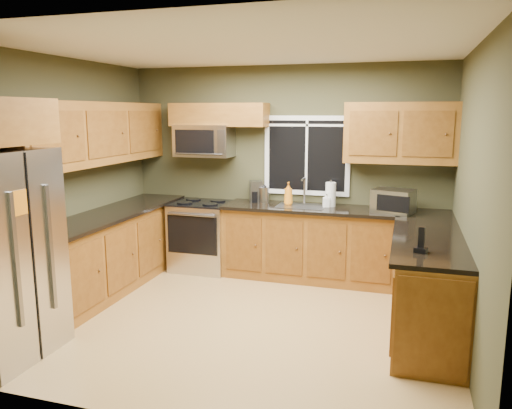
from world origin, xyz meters
The scene contains 27 objects.
floor centered at (0.00, 0.00, 0.00)m, with size 4.20×4.20×0.00m, color tan.
ceiling centered at (0.00, 0.00, 2.70)m, with size 4.20×4.20×0.00m, color white.
back_wall centered at (0.00, 1.80, 1.35)m, with size 4.20×4.20×0.00m, color #3C3B23.
front_wall centered at (0.00, -1.80, 1.35)m, with size 4.20×4.20×0.00m, color #3C3B23.
left_wall centered at (-2.10, 0.00, 1.35)m, with size 3.60×3.60×0.00m, color #3C3B23.
right_wall centered at (2.10, 0.00, 1.35)m, with size 3.60×3.60×0.00m, color #3C3B23.
window centered at (0.30, 1.78, 1.55)m, with size 1.12×0.03×1.02m.
base_cabinets_left centered at (-1.80, 0.48, 0.45)m, with size 0.60×2.65×0.90m, color brown.
countertop_left centered at (-1.78, 0.48, 0.92)m, with size 0.65×2.65×0.04m, color black.
base_cabinets_back centered at (0.42, 1.50, 0.45)m, with size 2.17×0.60×0.90m, color brown.
countertop_back centered at (0.42, 1.48, 0.92)m, with size 2.17×0.65×0.04m, color black.
base_cabinets_peninsula centered at (1.80, 0.54, 0.45)m, with size 0.60×2.52×0.90m.
countertop_peninsula centered at (1.78, 0.55, 0.92)m, with size 0.65×2.50×0.04m, color black.
upper_cabinets_left centered at (-1.94, 0.48, 1.86)m, with size 0.33×2.65×0.72m, color brown.
upper_cabinets_back_left centered at (-0.85, 1.64, 2.07)m, with size 1.30×0.33×0.30m, color brown.
upper_cabinets_back_right centered at (1.45, 1.64, 1.86)m, with size 1.30×0.33×0.72m, color brown.
range centered at (-1.05, 1.47, 0.47)m, with size 0.76×0.69×0.94m.
microwave centered at (-1.05, 1.61, 1.73)m, with size 0.76×0.41×0.42m.
sink centered at (0.30, 1.49, 0.95)m, with size 0.60×0.42×0.36m.
toaster_oven centered at (1.42, 1.38, 1.08)m, with size 0.53×0.46×0.28m.
coffee_maker centered at (-0.34, 1.64, 1.07)m, with size 0.23×0.26×0.27m.
kettle centered at (-0.22, 1.61, 1.05)m, with size 0.17×0.17×0.25m.
paper_towel_roll centered at (0.65, 1.59, 1.09)m, with size 0.17×0.17×0.33m.
soap_bottle_a centered at (0.12, 1.54, 1.08)m, with size 0.11×0.11×0.29m, color orange.
soap_bottle_b centered at (0.61, 1.52, 1.03)m, with size 0.08×0.08×0.18m, color white.
soap_bottle_c centered at (-0.25, 1.70, 1.02)m, with size 0.13×0.13×0.17m, color white.
cordless_phone centered at (1.69, -0.29, 1.01)m, with size 0.12×0.12×0.22m.
Camera 1 is at (1.54, -4.57, 2.11)m, focal length 35.00 mm.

